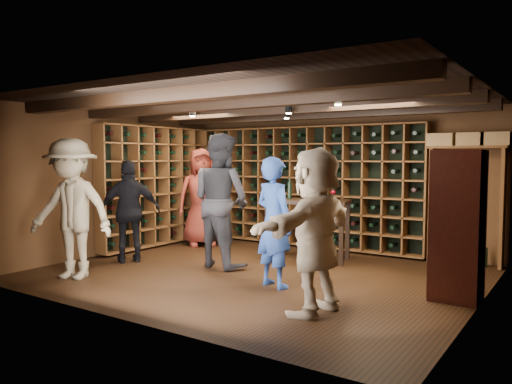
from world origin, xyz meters
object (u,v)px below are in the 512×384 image
Objects in this scene: man_blue_shirt at (274,222)px; tasting_table at (308,208)px; display_cabinet at (457,228)px; man_grey_suit at (221,200)px; guest_beige at (315,231)px; guest_woman_black at (130,211)px; guest_khaki at (71,209)px; guest_red_floral at (201,197)px.

man_blue_shirt reaches higher than tasting_table.
display_cabinet is 3.45m from man_grey_suit.
man_grey_suit is 2.62m from guest_beige.
man_blue_shirt is 0.83× the size of man_grey_suit.
man_grey_suit is (-1.34, 0.59, 0.18)m from man_blue_shirt.
guest_woman_black is (-4.85, -0.66, -0.03)m from display_cabinet.
guest_beige is 1.25× the size of tasting_table.
guest_red_floral is at bearing 75.02° from guest_khaki.
display_cabinet is 0.97× the size of guest_beige.
guest_khaki is 1.08× the size of guest_beige.
tasting_table is at bearing -118.73° from man_grey_suit.
guest_beige is at bearing 159.50° from man_grey_suit.
man_grey_suit is at bearing -178.39° from display_cabinet.
guest_red_floral reaches higher than guest_woman_black.
man_grey_suit is 1.25× the size of guest_woman_black.
tasting_table is (2.30, 1.73, 0.04)m from guest_woman_black.
tasting_table is at bearing -58.36° from man_blue_shirt.
man_blue_shirt is 3.33m from guest_red_floral.
guest_beige is at bearing 116.16° from guest_woman_black.
display_cabinet is at bearing -65.33° from guest_red_floral.
tasting_table is at bearing 157.30° from display_cabinet.
guest_beige is at bearing -86.33° from guest_red_floral.
guest_beige is (3.71, -2.53, -0.03)m from guest_red_floral.
guest_woman_black is 1.14× the size of tasting_table.
man_blue_shirt is at bearing -89.22° from tasting_table.
display_cabinet is 1.81m from guest_beige.
guest_khaki is at bearing 63.30° from man_grey_suit.
guest_khaki is (-4.70, -1.86, 0.12)m from display_cabinet.
man_grey_suit reaches higher than display_cabinet.
man_grey_suit reaches higher than guest_khaki.
man_blue_shirt is 0.91× the size of guest_red_floral.
tasting_table is (2.16, 2.92, -0.11)m from guest_khaki.
man_grey_suit is at bearing 36.11° from guest_khaki.
display_cabinet is 2.76m from tasting_table.
guest_khaki is at bearing 41.77° from man_blue_shirt.
guest_beige is at bearing -130.18° from display_cabinet.
guest_beige is (3.54, 0.48, -0.07)m from guest_khaki.
guest_khaki reaches higher than display_cabinet.
display_cabinet is at bearing -144.28° from man_blue_shirt.
guest_woman_black is 1.21m from guest_khaki.
man_grey_suit is (-3.44, -0.10, 0.17)m from display_cabinet.
display_cabinet is 5.06m from guest_khaki.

